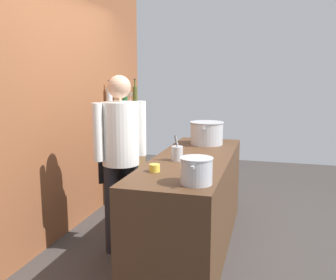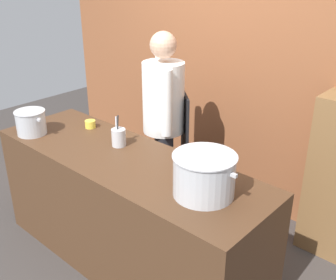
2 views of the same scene
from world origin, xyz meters
name	(u,v)px [view 2 (image 2 of 2)]	position (x,y,z in m)	size (l,w,h in m)	color
ground_plane	(129,260)	(0.00, 0.00, 0.00)	(8.00, 8.00, 0.00)	#383330
brick_back_panel	(241,42)	(0.00, 1.40, 1.50)	(4.40, 0.10, 3.00)	brown
prep_counter	(127,212)	(0.00, 0.00, 0.45)	(2.19, 0.70, 0.90)	#472D1C
chef	(164,117)	(-0.21, 0.64, 0.96)	(0.45, 0.43, 1.66)	black
stockpot_large	(204,175)	(0.70, -0.01, 1.03)	(0.43, 0.37, 0.25)	#B7BABF
stockpot_small	(31,122)	(-0.85, -0.20, 1.00)	(0.30, 0.24, 0.19)	#B7BABF
utensil_crock	(119,137)	(-0.17, 0.11, 0.97)	(0.10, 0.10, 0.23)	#B7BABF
butter_jar	(90,124)	(-0.60, 0.18, 0.93)	(0.09, 0.09, 0.06)	yellow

